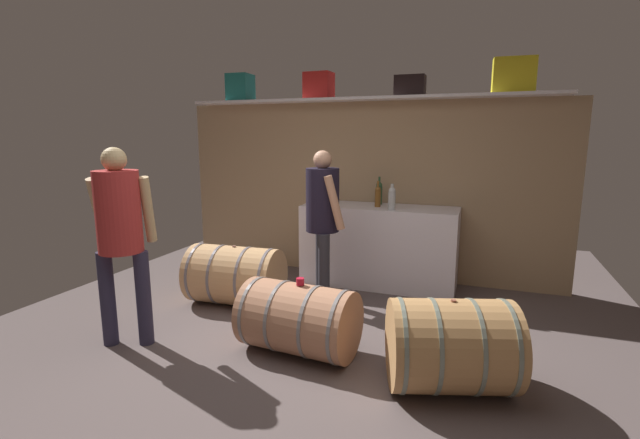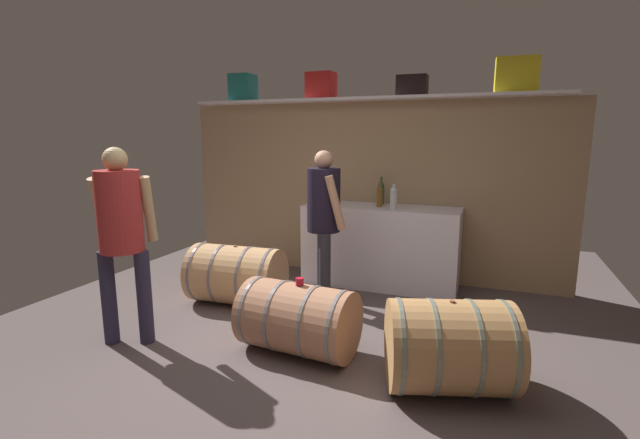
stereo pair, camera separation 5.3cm
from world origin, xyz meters
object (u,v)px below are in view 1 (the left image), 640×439
Objects in this scene: wine_barrel_flank at (235,275)px; winemaker_pouring at (120,227)px; wine_barrel_near at (299,319)px; wine_barrel_far at (451,345)px; toolcase_black at (410,86)px; visitor_tasting at (323,211)px; wine_bottle_green at (379,192)px; work_cabinet at (379,246)px; wine_glass at (334,198)px; wine_bottle_amber at (378,196)px; tasting_cup at (300,281)px; wine_bottle_clear at (392,198)px; toolcase_red at (319,86)px; toolcase_yellow at (514,76)px; toolcase_teal at (240,88)px.

winemaker_pouring is at bearing -112.44° from wine_barrel_flank.
wine_barrel_far is (1.18, -0.14, 0.04)m from wine_barrel_near.
toolcase_black is 1.76m from visitor_tasting.
work_cabinet is at bearing -73.71° from wine_bottle_green.
wine_glass is at bearing 38.16° from winemaker_pouring.
wine_barrel_flank is (-1.22, -1.09, -0.74)m from wine_bottle_amber.
visitor_tasting reaches higher than wine_bottle_green.
tasting_cup is at bearing -94.41° from wine_bottle_green.
visitor_tasting reaches higher than work_cabinet.
wine_barrel_flank is (-1.41, -0.94, -0.75)m from wine_bottle_clear.
toolcase_black is at bearing 89.41° from wine_barrel_far.
toolcase_red is 0.78× the size of toolcase_yellow.
wine_bottle_amber is 0.30× the size of wine_barrel_far.
toolcase_red is 2.96m from wine_barrel_near.
wine_barrel_far is at bearing -51.65° from wine_glass.
toolcase_red is 0.98× the size of wine_bottle_green.
winemaker_pouring is at bearing -87.08° from toolcase_teal.
wine_bottle_amber is 0.18× the size of winemaker_pouring.
work_cabinet is at bearing 31.31° from winemaker_pouring.
wine_barrel_far is (1.00, -2.17, -0.74)m from wine_bottle_green.
visitor_tasting is (1.22, 1.43, -0.03)m from winemaker_pouring.
toolcase_black is 1.83m from work_cabinet.
wine_bottle_clear is at bearing -103.12° from toolcase_black.
wine_glass is at bearing -18.98° from toolcase_teal.
toolcase_yellow is 1.26× the size of wine_bottle_green.
toolcase_yellow is 0.23× the size of work_cabinet.
wine_barrel_near is 0.31m from tasting_cup.
winemaker_pouring is at bearing -166.25° from tasting_cup.
wine_barrel_flank is at bearing -104.67° from toolcase_red.
wine_bottle_clear reaches higher than wine_barrel_near.
wine_barrel_far reaches higher than wine_barrel_flank.
wine_bottle_clear is 2.12m from wine_barrel_far.
wine_bottle_amber is 2.71m from winemaker_pouring.
toolcase_black is (1.08, 0.00, -0.04)m from toolcase_red.
toolcase_red is 0.20× the size of winemaker_pouring.
wine_bottle_amber is at bearing -81.56° from wine_bottle_green.
toolcase_red is at bearing 106.45° from tasting_cup.
toolcase_yellow is at bearing 94.80° from visitor_tasting.
toolcase_red is 2.43m from wine_barrel_flank.
wine_barrel_near is at bearing 180.00° from tasting_cup.
toolcase_red is 1.13× the size of wine_bottle_clear.
visitor_tasting is at bearing -37.15° from toolcase_teal.
toolcase_yellow reaches higher than winemaker_pouring.
visitor_tasting is at bearing -116.85° from wine_bottle_amber.
toolcase_black is 2.28× the size of wine_glass.
wine_barrel_near is (-0.48, -2.08, -1.98)m from toolcase_black.
wine_glass is at bearing -151.91° from toolcase_black.
winemaker_pouring is (-1.14, -2.03, -0.02)m from wine_glass.
toolcase_teal is 0.35× the size of wine_barrel_near.
toolcase_black is 5.22× the size of tasting_cup.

